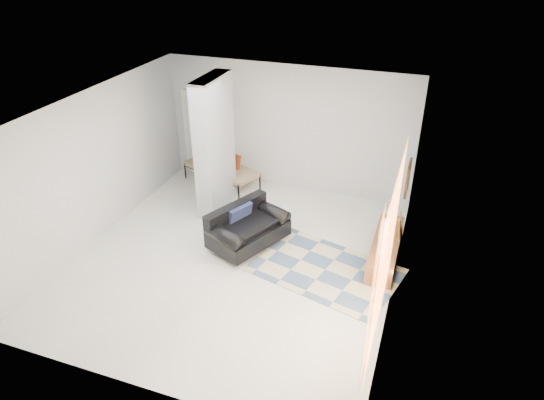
% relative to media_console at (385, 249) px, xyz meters
% --- Properties ---
extents(floor, '(6.00, 6.00, 0.00)m').
position_rel_media_console_xyz_m(floor, '(-2.52, -0.90, -0.20)').
color(floor, silver).
rests_on(floor, ground).
extents(ceiling, '(6.00, 6.00, 0.00)m').
position_rel_media_console_xyz_m(ceiling, '(-2.52, -0.90, 2.60)').
color(ceiling, white).
rests_on(ceiling, wall_back).
extents(wall_back, '(6.00, 0.00, 6.00)m').
position_rel_media_console_xyz_m(wall_back, '(-2.52, 2.10, 1.20)').
color(wall_back, silver).
rests_on(wall_back, ground).
extents(wall_front, '(6.00, 0.00, 6.00)m').
position_rel_media_console_xyz_m(wall_front, '(-2.52, -3.90, 1.20)').
color(wall_front, silver).
rests_on(wall_front, ground).
extents(wall_left, '(0.00, 6.00, 6.00)m').
position_rel_media_console_xyz_m(wall_left, '(-5.27, -0.90, 1.20)').
color(wall_left, silver).
rests_on(wall_left, ground).
extents(wall_right, '(0.00, 6.00, 6.00)m').
position_rel_media_console_xyz_m(wall_right, '(0.23, -0.90, 1.20)').
color(wall_right, silver).
rests_on(wall_right, ground).
extents(partition_column, '(0.35, 1.20, 2.80)m').
position_rel_media_console_xyz_m(partition_column, '(-3.62, 0.70, 1.20)').
color(partition_column, '#ABAFB2').
rests_on(partition_column, floor).
extents(hallway_door, '(0.85, 0.06, 2.04)m').
position_rel_media_console_xyz_m(hallway_door, '(-4.62, 2.06, 0.82)').
color(hallway_door, white).
rests_on(hallway_door, floor).
extents(curtain, '(0.00, 2.55, 2.55)m').
position_rel_media_console_xyz_m(curtain, '(0.15, -2.05, 1.25)').
color(curtain, '#F88641').
rests_on(curtain, wall_right).
extents(wall_art, '(0.04, 0.45, 0.55)m').
position_rel_media_console_xyz_m(wall_art, '(0.20, -0.00, 1.45)').
color(wall_art, '#381F0F').
rests_on(wall_art, wall_right).
extents(media_console, '(0.45, 1.77, 0.80)m').
position_rel_media_console_xyz_m(media_console, '(0.00, 0.00, 0.00)').
color(media_console, brown).
rests_on(media_console, floor).
extents(loveseat, '(1.37, 1.68, 0.76)m').
position_rel_media_console_xyz_m(loveseat, '(-2.52, -0.40, 0.16)').
color(loveseat, silver).
rests_on(loveseat, floor).
extents(daybed, '(1.90, 1.29, 0.77)m').
position_rel_media_console_xyz_m(daybed, '(-4.00, 1.73, 0.21)').
color(daybed, black).
rests_on(daybed, floor).
extents(area_rug, '(2.76, 2.18, 0.01)m').
position_rel_media_console_xyz_m(area_rug, '(-0.92, -0.70, -0.20)').
color(area_rug, beige).
rests_on(area_rug, floor).
extents(cylinder_lamp, '(0.12, 0.12, 0.68)m').
position_rel_media_console_xyz_m(cylinder_lamp, '(-0.02, -0.48, 0.53)').
color(cylinder_lamp, white).
rests_on(cylinder_lamp, media_console).
extents(bronze_figurine, '(0.12, 0.12, 0.24)m').
position_rel_media_console_xyz_m(bronze_figurine, '(-0.05, 0.47, 0.32)').
color(bronze_figurine, black).
rests_on(bronze_figurine, media_console).
extents(vase, '(0.20, 0.20, 0.19)m').
position_rel_media_console_xyz_m(vase, '(-0.05, 0.03, 0.29)').
color(vase, white).
rests_on(vase, media_console).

